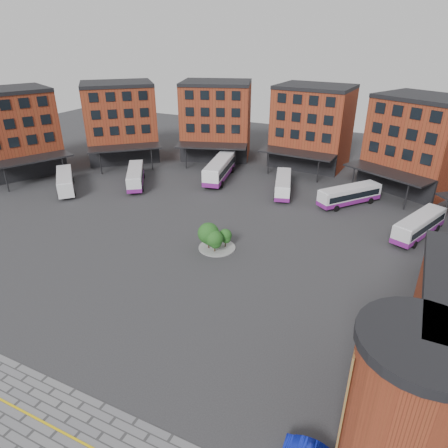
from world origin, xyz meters
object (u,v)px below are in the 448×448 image
at_px(bus_f, 419,225).
at_px(bus_e, 349,195).
at_px(bus_c, 220,169).
at_px(tree_island, 213,237).
at_px(bus_d, 283,184).
at_px(bus_b, 135,176).
at_px(bus_a, 65,180).

bearing_deg(bus_f, bus_e, 168.03).
bearing_deg(bus_c, tree_island, -77.04).
relative_size(tree_island, bus_d, 0.44).
height_order(bus_c, bus_d, bus_c).
height_order(bus_b, bus_f, bus_b).
bearing_deg(bus_d, tree_island, -111.12).
height_order(bus_e, bus_f, bus_e).
bearing_deg(bus_d, bus_c, 155.70).
bearing_deg(tree_island, bus_b, 147.32).
height_order(bus_d, bus_e, bus_e).
bearing_deg(bus_a, tree_island, -59.18).
xyz_separation_m(bus_b, bus_c, (11.29, 8.72, 0.30)).
xyz_separation_m(bus_a, bus_b, (8.71, 6.83, -0.13)).
height_order(bus_a, bus_b, bus_b).
height_order(bus_a, bus_f, bus_f).
bearing_deg(tree_island, bus_c, 114.39).
bearing_deg(bus_a, bus_b, -8.11).
bearing_deg(bus_c, bus_a, -153.58).
xyz_separation_m(tree_island, bus_d, (1.72, 20.85, -0.22)).
bearing_deg(tree_island, bus_e, 59.95).
distance_m(bus_d, bus_f, 20.96).
distance_m(bus_d, bus_e, 10.24).
distance_m(bus_b, bus_f, 43.08).
xyz_separation_m(tree_island, bus_e, (11.96, 20.68, -0.16)).
xyz_separation_m(bus_c, bus_e, (22.17, -1.83, -0.31)).
distance_m(bus_b, bus_c, 14.27).
distance_m(bus_a, bus_f, 52.28).
bearing_deg(bus_c, bus_d, -19.33).
bearing_deg(bus_b, bus_d, -17.33).
bearing_deg(bus_f, tree_island, -124.57).
height_order(bus_c, bus_e, bus_c).
relative_size(bus_d, bus_e, 1.07).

